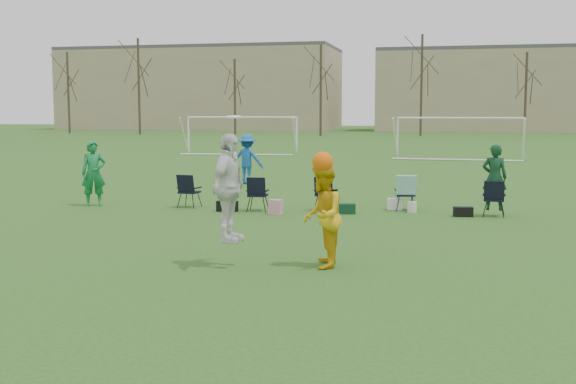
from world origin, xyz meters
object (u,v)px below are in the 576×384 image
(goal_mid, at_px, (459,126))
(center_contest, at_px, (279,202))
(fielder_green_near, at_px, (94,173))
(goal_left, at_px, (242,125))
(fielder_blue, at_px, (247,159))

(goal_mid, bearing_deg, center_contest, -92.04)
(center_contest, xyz_separation_m, goal_mid, (3.34, 31.57, 0.74))
(fielder_green_near, bearing_deg, goal_mid, 36.88)
(goal_left, relative_size, goal_mid, 1.00)
(goal_left, distance_m, goal_mid, 14.14)
(fielder_blue, relative_size, goal_left, 0.26)
(goal_mid, bearing_deg, fielder_green_near, -109.52)
(fielder_green_near, height_order, center_contest, center_contest)
(center_contest, relative_size, goal_left, 0.37)
(fielder_green_near, height_order, goal_mid, goal_mid)
(fielder_blue, bearing_deg, fielder_green_near, 72.48)
(fielder_green_near, xyz_separation_m, goal_mid, (10.68, 24.55, 0.96))
(fielder_green_near, bearing_deg, center_contest, -73.30)
(fielder_green_near, height_order, fielder_blue, fielder_green_near)
(goal_left, bearing_deg, goal_mid, -13.13)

